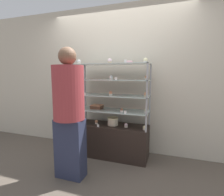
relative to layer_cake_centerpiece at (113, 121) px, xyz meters
The scene contains 32 objects.
ground_plane 0.62m from the layer_cake_centerpiece, 151.98° to the left, with size 20.00×20.00×0.00m, color brown.
back_wall 0.77m from the layer_cake_centerpiece, 93.01° to the left, with size 8.00×0.05×2.60m.
display_base 0.34m from the layer_cake_centerpiece, 151.98° to the left, with size 1.21×0.42×0.55m.
display_riser_lower 0.17m from the layer_cake_centerpiece, 151.98° to the left, with size 1.21×0.42×0.25m.
display_riser_middle 0.43m from the layer_cake_centerpiece, 151.98° to the left, with size 1.21×0.42×0.25m.
display_riser_upper 0.68m from the layer_cake_centerpiece, 151.98° to the left, with size 1.21×0.42×0.25m.
display_riser_top 0.93m from the layer_cake_centerpiece, 151.98° to the left, with size 1.21×0.42×0.25m.
layer_cake_centerpiece is the anchor object (origin of this frame).
sheet_cake_frosted 0.38m from the layer_cake_centerpiece, behind, with size 0.19×0.18×0.07m.
cupcake_0 0.58m from the layer_cake_centerpiece, behind, with size 0.05×0.05×0.07m.
cupcake_1 0.29m from the layer_cake_centerpiece, behind, with size 0.05×0.05×0.07m.
cupcake_2 0.25m from the layer_cake_centerpiece, 11.46° to the right, with size 0.05×0.05×0.07m.
cupcake_3 0.55m from the layer_cake_centerpiece, ahead, with size 0.05×0.05×0.07m.
price_tag_0 0.27m from the layer_cake_centerpiece, 136.83° to the right, with size 0.04×0.00×0.04m.
cupcake_4 0.62m from the layer_cake_centerpiece, behind, with size 0.05×0.05×0.07m.
cupcake_5 0.29m from the layer_cake_centerpiece, 26.05° to the right, with size 0.05×0.05×0.07m.
cupcake_6 0.59m from the layer_cake_centerpiece, ahead, with size 0.05×0.05×0.07m.
price_tag_1 0.38m from the layer_cake_centerpiece, 34.87° to the right, with size 0.04×0.00×0.04m.
cupcake_7 0.75m from the layer_cake_centerpiece, behind, with size 0.06×0.06×0.07m.
cupcake_8 0.48m from the layer_cake_centerpiece, 108.00° to the right, with size 0.06×0.06×0.07m.
cupcake_9 0.72m from the layer_cake_centerpiece, ahead, with size 0.06×0.06×0.07m.
price_tag_2 0.65m from the layer_cake_centerpiece, 157.06° to the right, with size 0.04×0.00×0.04m.
cupcake_10 0.93m from the layer_cake_centerpiece, behind, with size 0.05×0.05×0.07m.
cupcake_11 0.73m from the layer_cake_centerpiece, 100.36° to the right, with size 0.05×0.05×0.07m.
cupcake_12 0.91m from the layer_cake_centerpiece, ahead, with size 0.05×0.05×0.07m.
price_tag_3 0.75m from the layer_cake_centerpiece, 58.79° to the right, with size 0.04×0.00×0.04m.
cupcake_13 1.14m from the layer_cake_centerpiece, behind, with size 0.06×0.06×0.07m.
cupcake_14 0.99m from the layer_cake_centerpiece, 103.23° to the right, with size 0.06×0.06×0.07m.
cupcake_15 1.11m from the layer_cake_centerpiece, ahead, with size 0.06×0.06×0.07m.
price_tag_4 1.02m from the layer_cake_centerpiece, 35.58° to the right, with size 0.04×0.00×0.04m.
donut_glazed 1.00m from the layer_cake_centerpiece, 13.80° to the left, with size 0.14×0.14×0.04m.
customer_figure 0.89m from the layer_cake_centerpiece, 115.44° to the right, with size 0.41×0.41×1.74m.
Camera 1 is at (0.93, -2.70, 1.40)m, focal length 28.00 mm.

